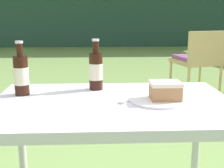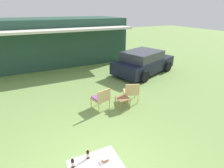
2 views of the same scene
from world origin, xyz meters
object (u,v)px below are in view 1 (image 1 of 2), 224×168
wicker_chair_cushioned (199,57)px  cola_bottle_near (96,70)px  cola_bottle_far (21,74)px  patio_table (113,118)px  cake_on_plate (162,94)px

wicker_chair_cushioned → cola_bottle_near: 3.14m
cola_bottle_far → wicker_chair_cushioned: bearing=58.7°
patio_table → cake_on_plate: (0.20, -0.01, 0.10)m
patio_table → cake_on_plate: bearing=-2.7°
cake_on_plate → cola_bottle_far: size_ratio=0.98×
patio_table → cola_bottle_far: 0.45m
wicker_chair_cushioned → cake_on_plate: bearing=54.7°
cake_on_plate → cola_bottle_far: cola_bottle_far is taller
cola_bottle_far → patio_table: bearing=-17.5°
wicker_chair_cushioned → patio_table: wicker_chair_cushioned is taller
wicker_chair_cushioned → cola_bottle_far: (-1.74, -2.86, 0.36)m
cola_bottle_near → wicker_chair_cushioned: bearing=63.1°
wicker_chair_cushioned → cola_bottle_far: size_ratio=3.55×
patio_table → cake_on_plate: cake_on_plate is taller
patio_table → cola_bottle_far: (-0.40, 0.13, 0.16)m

